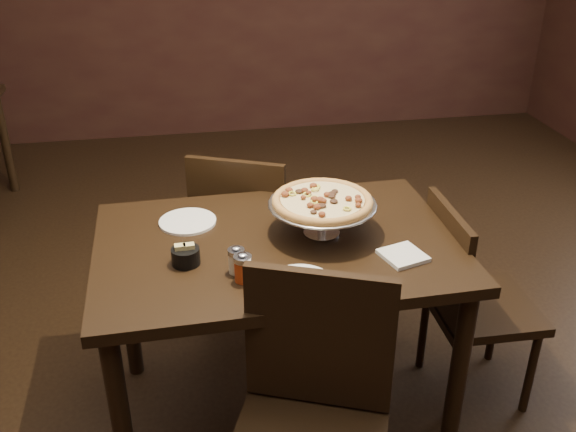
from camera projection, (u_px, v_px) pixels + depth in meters
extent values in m
cube|color=black|center=(296.00, 401.00, 2.83)|extent=(6.00, 7.00, 0.02)
cube|color=black|center=(277.00, 247.00, 2.39)|extent=(1.36, 0.92, 0.04)
cylinder|color=black|center=(122.00, 428.00, 2.15)|extent=(0.07, 0.07, 0.79)
cylinder|color=black|center=(457.00, 379.00, 2.36)|extent=(0.07, 0.07, 0.79)
cylinder|color=black|center=(127.00, 300.00, 2.81)|extent=(0.07, 0.07, 0.79)
cylinder|color=black|center=(389.00, 271.00, 3.02)|extent=(0.07, 0.07, 0.79)
cylinder|color=black|center=(6.00, 143.00, 4.58)|extent=(0.06, 0.06, 0.74)
cylinder|color=#B5B5BD|center=(321.00, 233.00, 2.43)|extent=(0.14, 0.14, 0.01)
cylinder|color=#B5B5BD|center=(322.00, 219.00, 2.41)|extent=(0.03, 0.03, 0.11)
cylinder|color=#B5B5BD|center=(322.00, 205.00, 2.38)|extent=(0.10, 0.10, 0.01)
cylinder|color=#B0B0B6|center=(322.00, 204.00, 2.38)|extent=(0.40, 0.40, 0.01)
torus|color=#B0B0B6|center=(322.00, 204.00, 2.38)|extent=(0.41, 0.41, 0.01)
cylinder|color=olive|center=(322.00, 202.00, 2.37)|extent=(0.37, 0.37, 0.01)
torus|color=olive|center=(322.00, 201.00, 2.37)|extent=(0.38, 0.38, 0.03)
cylinder|color=tan|center=(322.00, 200.00, 2.37)|extent=(0.31, 0.31, 0.01)
cylinder|color=beige|center=(237.00, 263.00, 2.18)|extent=(0.05, 0.05, 0.07)
cylinder|color=#B5B5BD|center=(236.00, 252.00, 2.16)|extent=(0.06, 0.06, 0.02)
ellipsoid|color=#B5B5BD|center=(236.00, 248.00, 2.15)|extent=(0.03, 0.03, 0.01)
cylinder|color=#992D0D|center=(243.00, 271.00, 2.13)|extent=(0.06, 0.06, 0.08)
cylinder|color=#B5B5BD|center=(243.00, 259.00, 2.11)|extent=(0.06, 0.06, 0.02)
ellipsoid|color=#B5B5BD|center=(242.00, 255.00, 2.10)|extent=(0.03, 0.03, 0.01)
cylinder|color=black|center=(186.00, 256.00, 2.23)|extent=(0.10, 0.10, 0.06)
cube|color=#D3C679|center=(181.00, 253.00, 2.22)|extent=(0.04, 0.03, 0.07)
cube|color=#D3C679|center=(189.00, 252.00, 2.22)|extent=(0.04, 0.03, 0.07)
cube|color=silver|center=(403.00, 256.00, 2.28)|extent=(0.18, 0.18, 0.02)
cylinder|color=white|center=(188.00, 222.00, 2.51)|extent=(0.22, 0.22, 0.01)
cylinder|color=white|center=(300.00, 283.00, 2.12)|extent=(0.22, 0.22, 0.01)
cone|color=#B5B5BD|center=(327.00, 216.00, 2.28)|extent=(0.16, 0.16, 0.00)
cylinder|color=black|center=(327.00, 215.00, 2.28)|extent=(0.08, 0.12, 0.02)
cube|color=black|center=(251.00, 240.00, 3.16)|extent=(0.59, 0.59, 0.04)
cube|color=black|center=(236.00, 209.00, 2.86)|extent=(0.42, 0.21, 0.47)
cylinder|color=black|center=(295.00, 267.00, 3.39)|extent=(0.04, 0.04, 0.44)
cylinder|color=black|center=(230.00, 258.00, 3.46)|extent=(0.04, 0.04, 0.44)
cylinder|color=black|center=(278.00, 306.00, 3.07)|extent=(0.04, 0.04, 0.44)
cylinder|color=black|center=(206.00, 295.00, 3.15)|extent=(0.04, 0.04, 0.44)
cube|color=black|center=(319.00, 339.00, 1.99)|extent=(0.45, 0.21, 0.49)
cube|color=black|center=(482.00, 307.00, 2.69)|extent=(0.43, 0.43, 0.04)
cube|color=black|center=(445.00, 260.00, 2.55)|extent=(0.04, 0.43, 0.45)
cylinder|color=black|center=(531.00, 372.00, 2.67)|extent=(0.04, 0.04, 0.41)
cylinder|color=black|center=(494.00, 323.00, 2.97)|extent=(0.04, 0.04, 0.41)
cylinder|color=black|center=(452.00, 381.00, 2.62)|extent=(0.04, 0.04, 0.41)
cylinder|color=black|center=(423.00, 330.00, 2.93)|extent=(0.04, 0.04, 0.41)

